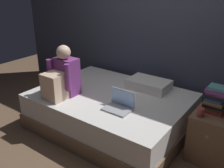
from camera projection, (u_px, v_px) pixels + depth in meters
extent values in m
plane|color=brown|center=(110.00, 141.00, 3.17)|extent=(8.00, 8.00, 0.00)
cube|color=#383D4C|center=(160.00, 21.00, 3.55)|extent=(5.60, 0.10, 2.70)
cube|color=#7A6047|center=(111.00, 120.00, 3.46)|extent=(2.00, 1.50, 0.20)
cube|color=silver|center=(111.00, 104.00, 3.37)|extent=(1.96, 1.46, 0.30)
cube|color=brown|center=(212.00, 137.00, 2.77)|extent=(0.44, 0.44, 0.56)
sphere|color=gray|center=(207.00, 137.00, 2.56)|extent=(0.04, 0.04, 0.04)
cube|color=#75337A|center=(67.00, 76.00, 3.25)|extent=(0.30, 0.20, 0.48)
sphere|color=beige|center=(63.00, 52.00, 3.10)|extent=(0.18, 0.18, 0.18)
cube|color=beige|center=(55.00, 87.00, 3.11)|extent=(0.26, 0.24, 0.34)
cylinder|color=#75337A|center=(50.00, 72.00, 3.21)|extent=(0.07, 0.07, 0.34)
cylinder|color=#75337A|center=(68.00, 78.00, 3.04)|extent=(0.07, 0.07, 0.34)
cube|color=#9EA0A5|center=(117.00, 110.00, 2.90)|extent=(0.32, 0.22, 0.02)
cube|color=#9EA0A5|center=(123.00, 97.00, 2.94)|extent=(0.32, 0.01, 0.20)
cube|color=#8CB2EA|center=(123.00, 98.00, 2.93)|extent=(0.29, 0.00, 0.18)
cube|color=silver|center=(149.00, 84.00, 3.45)|extent=(0.56, 0.36, 0.13)
cube|color=#9E2D28|center=(213.00, 111.00, 2.71)|extent=(0.20, 0.14, 0.03)
cube|color=brown|center=(213.00, 108.00, 2.71)|extent=(0.21, 0.13, 0.04)
cube|color=black|center=(214.00, 105.00, 2.69)|extent=(0.21, 0.15, 0.04)
cube|color=brown|center=(214.00, 102.00, 2.67)|extent=(0.19, 0.16, 0.03)
cube|color=#284C84|center=(214.00, 100.00, 2.67)|extent=(0.17, 0.13, 0.03)
cube|color=black|center=(217.00, 97.00, 2.64)|extent=(0.23, 0.12, 0.04)
cube|color=#703D84|center=(217.00, 94.00, 2.64)|extent=(0.20, 0.13, 0.03)
cube|color=#703D84|center=(217.00, 91.00, 2.61)|extent=(0.22, 0.12, 0.04)
cube|color=teal|center=(218.00, 88.00, 2.61)|extent=(0.17, 0.15, 0.03)
cylinder|color=#933833|center=(201.00, 112.00, 2.63)|extent=(0.08, 0.08, 0.09)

